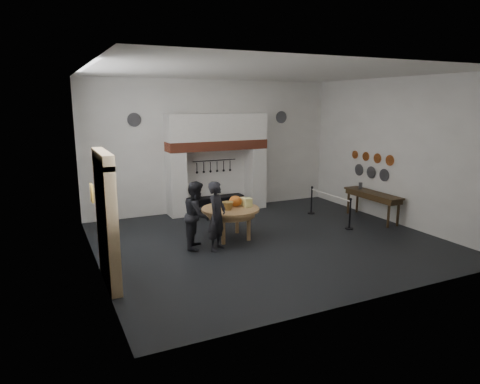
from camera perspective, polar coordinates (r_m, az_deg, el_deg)
name	(u,v)px	position (r m, az deg, el deg)	size (l,w,h in m)	color
floor	(268,241)	(11.92, 3.76, -6.48)	(9.00, 8.00, 0.02)	black
ceiling	(270,72)	(11.33, 4.08, 15.65)	(9.00, 8.00, 0.02)	silver
wall_back	(213,146)	(15.00, -3.58, 6.15)	(9.00, 0.02, 4.50)	white
wall_front	(376,186)	(8.20, 17.64, 0.73)	(9.00, 0.02, 4.50)	white
wall_left	(92,171)	(10.04, -19.17, 2.61)	(0.02, 8.00, 4.50)	white
wall_right	(396,152)	(14.15, 20.12, 5.09)	(0.02, 8.00, 4.50)	white
chimney_pier_left	(176,184)	(14.37, -8.47, 1.05)	(0.55, 0.70, 2.15)	silver
chimney_pier_right	(255,178)	(15.46, 2.05, 1.94)	(0.55, 0.70, 2.15)	silver
hearth_brick_band	(217,145)	(14.68, -3.07, 6.26)	(3.50, 0.72, 0.32)	#9E442B
chimney_hood	(217,127)	(14.63, -3.10, 8.64)	(3.50, 0.70, 0.90)	silver
iron_range	(217,203)	(15.08, -3.09, -1.52)	(1.90, 0.45, 0.50)	black
utensil_rail	(214,160)	(14.99, -3.44, 4.22)	(0.02, 0.02, 1.60)	black
door_recess	(102,226)	(9.28, -17.86, -4.37)	(0.04, 1.10, 2.50)	black
door_jamb_near	(112,233)	(8.61, -16.66, -5.21)	(0.22, 0.30, 2.60)	tan
door_jamb_far	(102,215)	(9.95, -17.91, -2.99)	(0.22, 0.30, 2.60)	tan
door_lintel	(102,159)	(9.01, -17.87, 4.27)	(0.22, 1.70, 0.30)	tan
wall_plaque	(92,193)	(10.94, -19.15, -0.13)	(0.05, 0.34, 0.44)	gold
work_table	(230,209)	(11.86, -1.29, -2.31)	(1.61, 1.61, 0.07)	tan
pumpkin	(235,201)	(11.99, -0.61, -1.23)	(0.36, 0.36, 0.31)	#CD691C
cheese_block_big	(247,202)	(11.99, 0.99, -1.40)	(0.22, 0.22, 0.24)	#FFFD98
cheese_block_small	(242,201)	(12.25, 0.29, -1.20)	(0.18, 0.18, 0.20)	#E1C986
wicker_basket	(228,206)	(11.64, -1.66, -1.86)	(0.32, 0.32, 0.22)	olive
bread_loaf	(222,203)	(12.11, -2.40, -1.53)	(0.31, 0.18, 0.13)	olive
visitor_near	(217,216)	(10.95, -3.09, -3.23)	(0.66, 0.43, 1.80)	black
visitor_far	(197,215)	(11.18, -5.77, -3.04)	(0.86, 0.67, 1.77)	black
side_table	(373,193)	(14.42, 17.29, -0.17)	(0.55, 2.20, 0.06)	#3B2915
pewter_jug	(360,186)	(14.83, 15.77, 0.80)	(0.12, 0.12, 0.22)	#444548
copper_pan_a	(390,160)	(14.29, 19.35, 4.00)	(0.34, 0.34, 0.03)	#C6662D
copper_pan_b	(377,158)	(14.69, 17.85, 4.29)	(0.32, 0.32, 0.03)	#C6662D
copper_pan_c	(366,156)	(15.09, 16.43, 4.57)	(0.30, 0.30, 0.03)	#C6662D
copper_pan_d	(355,155)	(15.50, 15.09, 4.84)	(0.28, 0.28, 0.03)	#C6662D
pewter_plate_left	(384,175)	(14.51, 18.66, 2.15)	(0.40, 0.40, 0.03)	#4C4C51
pewter_plate_mid	(371,172)	(14.94, 17.08, 2.52)	(0.40, 0.40, 0.03)	#4C4C51
pewter_plate_right	(359,170)	(15.38, 15.58, 2.87)	(0.40, 0.40, 0.03)	#4C4C51
pewter_plate_back_left	(134,120)	(14.13, -13.93, 9.33)	(0.44, 0.44, 0.03)	#4C4C51
pewter_plate_back_right	(281,117)	(16.10, 5.53, 9.91)	(0.44, 0.44, 0.03)	#4C4C51
barrier_post_near	(350,214)	(13.24, 14.45, -2.92)	(0.05, 0.05, 0.90)	black
barrier_post_far	(312,201)	(14.78, 9.52, -1.16)	(0.05, 0.05, 0.90)	black
barrier_rope	(330,195)	(13.91, 11.92, -0.39)	(0.04, 0.04, 2.00)	white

